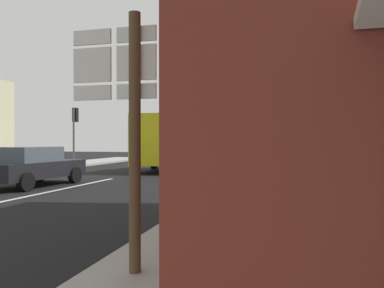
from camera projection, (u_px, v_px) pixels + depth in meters
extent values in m
plane|color=black|center=(89.00, 184.00, 15.15)|extent=(80.00, 80.00, 0.00)
cube|color=#9E9B96|center=(263.00, 195.00, 11.48)|extent=(3.13, 44.00, 0.14)
cube|color=silver|center=(19.00, 198.00, 11.28)|extent=(0.16, 12.00, 0.01)
cube|color=black|center=(33.00, 169.00, 14.33)|extent=(2.02, 4.31, 0.60)
cube|color=#47515B|center=(28.00, 154.00, 14.09)|extent=(1.68, 2.20, 0.55)
cylinder|color=black|center=(39.00, 174.00, 15.89)|extent=(0.26, 0.65, 0.64)
cylinder|color=black|center=(75.00, 175.00, 15.34)|extent=(0.26, 0.65, 0.64)
cylinder|color=black|center=(26.00, 182.00, 12.78)|extent=(0.26, 0.65, 0.64)
cube|color=yellow|center=(160.00, 140.00, 20.52)|extent=(2.38, 3.80, 2.60)
cube|color=yellow|center=(172.00, 145.00, 22.97)|extent=(2.15, 1.40, 2.00)
cube|color=#47515B|center=(172.00, 131.00, 23.01)|extent=(1.76, 0.19, 0.70)
cylinder|color=black|center=(154.00, 161.00, 23.15)|extent=(0.32, 0.91, 0.90)
cylinder|color=black|center=(190.00, 162.00, 22.70)|extent=(0.32, 0.91, 0.90)
cylinder|color=black|center=(134.00, 165.00, 19.82)|extent=(0.32, 0.91, 0.90)
cylinder|color=black|center=(176.00, 165.00, 19.38)|extent=(0.32, 0.91, 0.90)
cylinder|color=brown|center=(135.00, 149.00, 4.53)|extent=(0.14, 0.14, 3.20)
cube|color=white|center=(92.00, 37.00, 4.71)|extent=(0.50, 0.03, 0.18)
cube|color=black|center=(93.00, 38.00, 4.73)|extent=(0.43, 0.01, 0.13)
cube|color=white|center=(92.00, 65.00, 4.71)|extent=(0.50, 0.03, 0.42)
cube|color=black|center=(93.00, 65.00, 4.73)|extent=(0.43, 0.01, 0.32)
cube|color=white|center=(92.00, 93.00, 4.71)|extent=(0.50, 0.03, 0.18)
cube|color=black|center=(93.00, 93.00, 4.73)|extent=(0.43, 0.01, 0.13)
cube|color=white|center=(136.00, 34.00, 4.56)|extent=(0.50, 0.03, 0.18)
cube|color=black|center=(137.00, 34.00, 4.58)|extent=(0.43, 0.01, 0.13)
cube|color=white|center=(136.00, 63.00, 4.57)|extent=(0.50, 0.03, 0.42)
cube|color=black|center=(137.00, 63.00, 4.58)|extent=(0.43, 0.01, 0.32)
cube|color=white|center=(136.00, 91.00, 4.57)|extent=(0.50, 0.03, 0.18)
cube|color=black|center=(137.00, 92.00, 4.59)|extent=(0.43, 0.01, 0.13)
cube|color=white|center=(183.00, 30.00, 4.42)|extent=(0.50, 0.03, 0.18)
cube|color=black|center=(184.00, 31.00, 4.44)|extent=(0.43, 0.01, 0.13)
cube|color=white|center=(183.00, 60.00, 4.42)|extent=(0.50, 0.03, 0.42)
cube|color=black|center=(184.00, 60.00, 4.44)|extent=(0.43, 0.01, 0.32)
cube|color=white|center=(183.00, 90.00, 4.42)|extent=(0.50, 0.03, 0.18)
cube|color=black|center=(184.00, 90.00, 4.44)|extent=(0.43, 0.01, 0.13)
cylinder|color=#47474C|center=(74.00, 138.00, 24.38)|extent=(0.12, 0.12, 3.79)
cube|color=black|center=(75.00, 115.00, 24.56)|extent=(0.30, 0.28, 0.90)
sphere|color=red|center=(77.00, 111.00, 24.70)|extent=(0.18, 0.18, 0.18)
sphere|color=#3C2303|center=(77.00, 115.00, 24.70)|extent=(0.18, 0.18, 0.18)
sphere|color=black|center=(77.00, 120.00, 24.70)|extent=(0.18, 0.18, 0.18)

